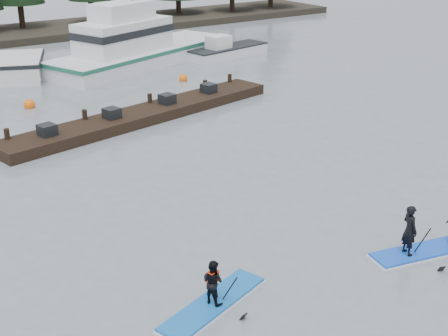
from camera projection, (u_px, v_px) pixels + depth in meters
ground at (338, 266)px, 18.41m from camera, size 160.00×160.00×0.00m
fishing_boat_medium at (138, 56)px, 42.68m from camera, size 15.07×8.84×8.64m
skiff at (228, 52)px, 45.25m from camera, size 6.68×3.08×0.75m
floating_dock at (145, 115)px, 31.42m from camera, size 15.92×5.15×0.53m
buoy_c at (193, 61)px, 44.18m from camera, size 0.51×0.51×0.51m
buoy_d at (183, 81)px, 38.86m from camera, size 0.54×0.54×0.54m
buoy_b at (30, 108)px, 33.45m from camera, size 0.60×0.60×0.60m
paddleboard_solo at (213, 293)px, 16.36m from camera, size 3.66×1.95×1.83m
paddleboard_duo at (427, 238)px, 18.93m from camera, size 3.82×1.72×2.20m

